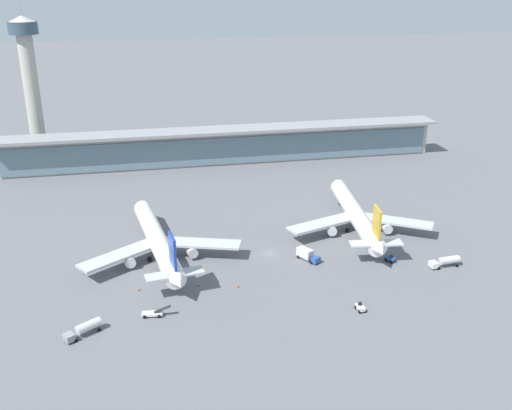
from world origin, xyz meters
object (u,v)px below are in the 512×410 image
service_truck_near_nose_blue (390,259)px  service_truck_on_taxiway_white (360,307)px  safety_cone_delta (139,289)px  airliner_left_stand (158,241)px  service_truck_mid_apron_white (446,261)px  safety_cone_charlie (198,285)px  control_tower (30,75)px  service_truck_at_far_stand_grey (84,328)px  safety_cone_bravo (181,282)px  service_truck_under_wing_white (153,313)px  airliner_centre_stand (356,215)px  service_truck_by_tail_blue (307,254)px  safety_cone_alpha (238,286)px

service_truck_near_nose_blue → service_truck_on_taxiway_white: same height
service_truck_near_nose_blue → safety_cone_delta: service_truck_near_nose_blue is taller
airliner_left_stand → service_truck_near_nose_blue: (63.13, -15.62, -4.10)m
service_truck_mid_apron_white → safety_cone_charlie: 67.68m
service_truck_mid_apron_white → control_tower: size_ratio=0.14×
service_truck_at_far_stand_grey → safety_cone_bravo: size_ratio=12.04×
airliner_left_stand → service_truck_at_far_stand_grey: (-17.94, -35.42, -3.27)m
safety_cone_bravo → safety_cone_delta: 10.85m
safety_cone_charlie → safety_cone_bravo: bearing=152.0°
service_truck_under_wing_white → airliner_left_stand: bearing=84.9°
service_truck_under_wing_white → service_truck_mid_apron_white: size_ratio=0.79×
service_truck_under_wing_white → safety_cone_charlie: size_ratio=9.88×
service_truck_at_far_stand_grey → control_tower: size_ratio=0.13×
service_truck_near_nose_blue → safety_cone_delta: size_ratio=4.75×
service_truck_near_nose_blue → service_truck_at_far_stand_grey: 83.46m
airliner_centre_stand → service_truck_near_nose_blue: bearing=-85.3°
service_truck_near_nose_blue → service_truck_mid_apron_white: 14.76m
service_truck_mid_apron_white → safety_cone_bravo: (-71.69, 5.18, -1.39)m
airliner_centre_stand → service_truck_by_tail_blue: airliner_centre_stand is taller
airliner_left_stand → service_truck_under_wing_white: bearing=-95.1°
service_truck_by_tail_blue → control_tower: size_ratio=0.12×
service_truck_at_far_stand_grey → safety_cone_bravo: bearing=39.8°
airliner_left_stand → safety_cone_delta: (-5.78, -17.90, -4.66)m
service_truck_on_taxiway_white → safety_cone_delta: size_ratio=4.32×
service_truck_by_tail_blue → control_tower: bearing=125.7°
service_truck_near_nose_blue → safety_cone_bravo: 58.18m
safety_cone_alpha → service_truck_near_nose_blue: bearing=7.1°
service_truck_near_nose_blue → airliner_left_stand: bearing=166.1°
airliner_left_stand → safety_cone_bravo: (4.95, -16.33, -4.66)m
service_truck_near_nose_blue → service_truck_by_tail_blue: service_truck_by_tail_blue is taller
service_truck_near_nose_blue → safety_cone_alpha: service_truck_near_nose_blue is taller
service_truck_mid_apron_white → safety_cone_alpha: bearing=179.6°
service_truck_on_taxiway_white → safety_cone_charlie: size_ratio=4.32×
safety_cone_bravo → safety_cone_delta: size_ratio=1.00×
service_truck_by_tail_blue → airliner_centre_stand: bearing=38.9°
service_truck_near_nose_blue → service_truck_by_tail_blue: 23.23m
service_truck_near_nose_blue → safety_cone_alpha: size_ratio=4.75×
service_truck_at_far_stand_grey → safety_cone_charlie: 31.88m
service_truck_at_far_stand_grey → safety_cone_charlie: size_ratio=12.04×
airliner_centre_stand → safety_cone_charlie: airliner_centre_stand is taller
service_truck_by_tail_blue → service_truck_at_far_stand_grey: bearing=-156.4°
airliner_centre_stand → safety_cone_delta: bearing=-159.8°
service_truck_on_taxiway_white → safety_cone_alpha: 31.54m
control_tower → safety_cone_charlie: 145.61m
service_truck_near_nose_blue → safety_cone_bravo: bearing=-179.3°
safety_cone_bravo → safety_cone_charlie: size_ratio=1.00×
safety_cone_delta → service_truck_near_nose_blue: bearing=1.9°
service_truck_at_far_stand_grey → service_truck_by_tail_blue: bearing=23.6°
airliner_centre_stand → service_truck_under_wing_white: airliner_centre_stand is taller
service_truck_on_taxiway_white → safety_cone_alpha: size_ratio=4.32×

